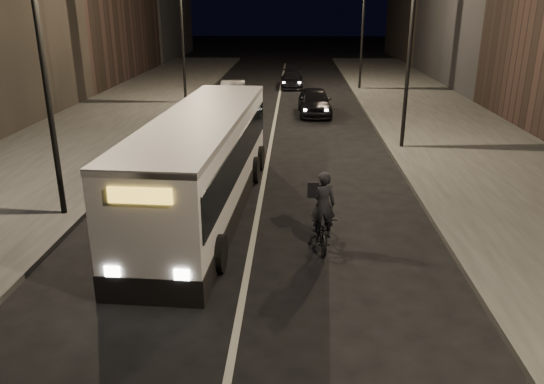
# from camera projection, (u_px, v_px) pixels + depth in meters

# --- Properties ---
(ground) EXTENTS (180.00, 180.00, 0.00)m
(ground) POSITION_uv_depth(u_px,v_px,m) (243.00, 293.00, 11.46)
(ground) COLOR black
(ground) RESTS_ON ground
(sidewalk_right) EXTENTS (7.00, 70.00, 0.16)m
(sidewalk_right) POSITION_uv_depth(u_px,v_px,m) (457.00, 137.00, 24.25)
(sidewalk_right) COLOR #333331
(sidewalk_right) RESTS_ON ground
(sidewalk_left) EXTENTS (7.00, 70.00, 0.16)m
(sidewalk_left) POSITION_uv_depth(u_px,v_px,m) (92.00, 134.00, 24.94)
(sidewalk_left) COLOR #333331
(sidewalk_left) RESTS_ON ground
(streetlight_right_mid) EXTENTS (1.20, 0.44, 8.12)m
(streetlight_right_mid) POSITION_uv_depth(u_px,v_px,m) (406.00, 17.00, 20.71)
(streetlight_right_mid) COLOR black
(streetlight_right_mid) RESTS_ON sidewalk_right
(streetlight_right_far) EXTENTS (1.20, 0.44, 8.12)m
(streetlight_right_far) POSITION_uv_depth(u_px,v_px,m) (360.00, 11.00, 35.74)
(streetlight_right_far) COLOR black
(streetlight_right_far) RESTS_ON sidewalk_right
(streetlight_left_near) EXTENTS (1.20, 0.44, 8.12)m
(streetlight_left_near) POSITION_uv_depth(u_px,v_px,m) (48.00, 26.00, 13.62)
(streetlight_left_near) COLOR black
(streetlight_left_near) RESTS_ON sidewalk_left
(streetlight_left_far) EXTENTS (1.20, 0.44, 8.12)m
(streetlight_left_far) POSITION_uv_depth(u_px,v_px,m) (186.00, 12.00, 30.54)
(streetlight_left_far) COLOR black
(streetlight_left_far) RESTS_ON sidewalk_left
(city_bus) EXTENTS (3.01, 10.98, 2.93)m
(city_bus) POSITION_uv_depth(u_px,v_px,m) (204.00, 159.00, 15.52)
(city_bus) COLOR silver
(city_bus) RESTS_ON ground
(cyclist_on_bicycle) EXTENTS (0.78, 1.85, 2.08)m
(cyclist_on_bicycle) POSITION_uv_depth(u_px,v_px,m) (322.00, 222.00, 13.39)
(cyclist_on_bicycle) COLOR black
(cyclist_on_bicycle) RESTS_ON ground
(car_near) EXTENTS (1.87, 4.38, 1.47)m
(car_near) POSITION_uv_depth(u_px,v_px,m) (314.00, 101.00, 29.25)
(car_near) COLOR black
(car_near) RESTS_ON ground
(car_mid) EXTENTS (1.72, 4.25, 1.37)m
(car_mid) POSITION_uv_depth(u_px,v_px,m) (234.00, 91.00, 33.11)
(car_mid) COLOR #37373A
(car_mid) RESTS_ON ground
(car_far) EXTENTS (1.66, 3.98, 1.15)m
(car_far) POSITION_uv_depth(u_px,v_px,m) (292.00, 80.00, 38.58)
(car_far) COLOR black
(car_far) RESTS_ON ground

